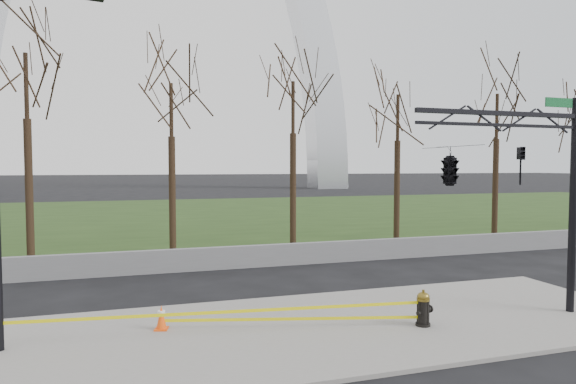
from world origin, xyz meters
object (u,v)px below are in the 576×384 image
object	(u,v)px
traffic_cone	(161,317)
traffic_signal_mast	(476,166)
fire_hydrant	(423,309)
street_light	(5,141)

from	to	relation	value
traffic_cone	traffic_signal_mast	distance (m)	8.77
fire_hydrant	street_light	distance (m)	10.55
fire_hydrant	traffic_cone	distance (m)	6.58
traffic_cone	traffic_signal_mast	bearing A→B (deg)	-13.22
street_light	traffic_signal_mast	world-z (taller)	street_light
street_light	fire_hydrant	bearing A→B (deg)	-18.46
fire_hydrant	street_light	size ratio (longest dim) A/B	0.11
traffic_signal_mast	street_light	bearing A→B (deg)	171.80
traffic_cone	street_light	distance (m)	5.38
fire_hydrant	traffic_cone	xyz separation A→B (m)	(-6.36, 1.65, -0.12)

